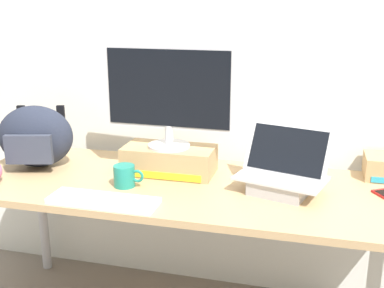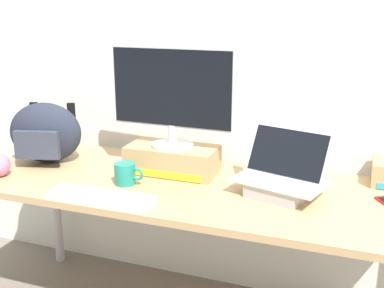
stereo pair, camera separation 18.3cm
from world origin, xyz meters
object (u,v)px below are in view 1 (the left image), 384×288
(toner_box_yellow, at_px, (169,160))
(open_laptop, at_px, (282,178))
(messenger_backpack, at_px, (36,137))
(coffee_mug, at_px, (125,176))
(desktop_monitor, at_px, (168,94))
(external_keyboard, at_px, (103,200))

(toner_box_yellow, relative_size, open_laptop, 1.04)
(toner_box_yellow, bearing_deg, messenger_backpack, -173.43)
(coffee_mug, bearing_deg, messenger_backpack, 164.60)
(desktop_monitor, distance_m, messenger_backpack, 0.67)
(desktop_monitor, relative_size, messenger_backpack, 1.50)
(open_laptop, xyz_separation_m, external_keyboard, (-0.66, -0.29, -0.05))
(open_laptop, xyz_separation_m, coffee_mug, (-0.65, -0.11, -0.01))
(desktop_monitor, xyz_separation_m, open_laptop, (0.51, -0.10, -0.31))
(external_keyboard, relative_size, coffee_mug, 3.29)
(toner_box_yellow, height_order, desktop_monitor, desktop_monitor)
(toner_box_yellow, height_order, external_keyboard, toner_box_yellow)
(desktop_monitor, height_order, external_keyboard, desktop_monitor)
(desktop_monitor, height_order, open_laptop, desktop_monitor)
(toner_box_yellow, height_order, coffee_mug, toner_box_yellow)
(messenger_backpack, bearing_deg, desktop_monitor, -8.54)
(desktop_monitor, bearing_deg, toner_box_yellow, 89.42)
(external_keyboard, height_order, coffee_mug, coffee_mug)
(open_laptop, relative_size, external_keyboard, 0.91)
(toner_box_yellow, xyz_separation_m, external_keyboard, (-0.15, -0.40, -0.05))
(messenger_backpack, xyz_separation_m, coffee_mug, (0.50, -0.14, -0.10))
(open_laptop, height_order, coffee_mug, open_laptop)
(messenger_backpack, height_order, coffee_mug, messenger_backpack)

